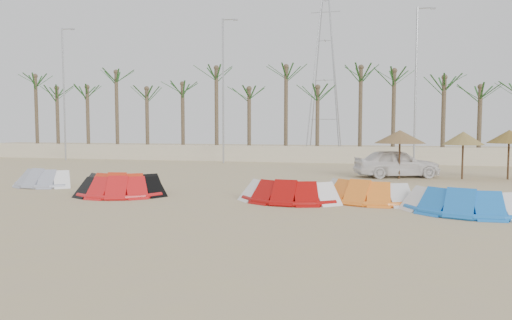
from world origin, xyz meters
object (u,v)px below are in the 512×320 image
(kite_grey, at_px, (45,177))
(kite_red_mid, at_px, (124,182))
(car, at_px, (396,163))
(parasol_right, at_px, (509,137))
(parasol_mid, at_px, (463,138))
(kite_red_left, at_px, (124,186))
(kite_red_right, at_px, (290,190))
(parasol_left, at_px, (400,137))
(kite_orange, at_px, (363,190))
(kite_blue, at_px, (461,200))

(kite_grey, xyz_separation_m, kite_red_mid, (4.50, -0.72, 0.00))
(kite_red_mid, bearing_deg, car, 36.50)
(parasol_right, bearing_deg, parasol_mid, -170.44)
(kite_red_left, height_order, kite_red_mid, same)
(kite_red_right, xyz_separation_m, parasol_left, (4.47, 8.85, 1.83))
(kite_red_mid, distance_m, kite_orange, 10.02)
(kite_red_left, bearing_deg, parasol_mid, 34.05)
(parasol_mid, relative_size, parasol_right, 0.97)
(parasol_mid, bearing_deg, parasol_left, -169.76)
(kite_blue, relative_size, parasol_left, 1.51)
(kite_blue, bearing_deg, parasol_right, 68.25)
(parasol_left, bearing_deg, kite_red_mid, -146.26)
(kite_red_right, distance_m, car, 10.58)
(kite_red_right, relative_size, parasol_mid, 1.48)
(kite_grey, height_order, kite_red_right, same)
(kite_grey, distance_m, car, 18.08)
(parasol_right, distance_m, car, 5.85)
(kite_red_mid, bearing_deg, parasol_left, 33.74)
(kite_red_left, distance_m, kite_red_mid, 1.41)
(parasol_mid, bearing_deg, car, 176.73)
(parasol_mid, distance_m, parasol_right, 2.35)
(kite_grey, distance_m, kite_blue, 17.78)
(kite_red_left, xyz_separation_m, parasol_mid, (14.37, 9.71, 1.75))
(kite_red_left, xyz_separation_m, parasol_left, (11.12, 9.12, 1.83))
(kite_orange, bearing_deg, kite_blue, -27.47)
(kite_grey, bearing_deg, kite_orange, -4.11)
(kite_red_right, distance_m, kite_blue, 5.81)
(kite_grey, bearing_deg, kite_red_right, -8.01)
(kite_red_mid, bearing_deg, kite_grey, 170.85)
(parasol_mid, height_order, parasol_right, parasol_right)
(kite_grey, xyz_separation_m, parasol_left, (16.33, 7.18, 1.84))
(kite_orange, bearing_deg, parasol_left, 77.55)
(kite_orange, height_order, parasol_mid, parasol_mid)
(kite_grey, bearing_deg, kite_red_left, -20.47)
(kite_red_right, height_order, kite_blue, same)
(kite_orange, distance_m, parasol_right, 11.93)
(kite_orange, bearing_deg, parasol_right, 51.27)
(kite_blue, height_order, parasol_right, parasol_right)
(parasol_left, distance_m, car, 1.67)
(kite_red_right, height_order, car, car)
(kite_orange, bearing_deg, kite_red_left, -174.48)
(kite_grey, distance_m, parasol_left, 17.93)
(kite_red_right, bearing_deg, parasol_mid, 50.71)
(car, bearing_deg, parasol_right, -105.85)
(parasol_mid, bearing_deg, parasol_right, 9.56)
(kite_red_right, xyz_separation_m, parasol_mid, (7.72, 9.43, 1.75))
(kite_red_mid, relative_size, car, 0.81)
(kite_red_left, bearing_deg, kite_red_right, 2.37)
(kite_red_left, distance_m, kite_orange, 9.35)
(kite_orange, bearing_deg, parasol_mid, 60.11)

